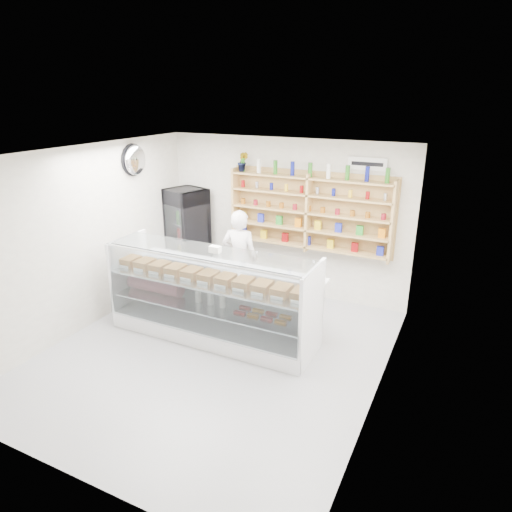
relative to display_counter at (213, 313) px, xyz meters
The scene contains 8 objects.
room 1.16m from the display_counter, 57.88° to the right, with size 5.00×5.00×5.00m.
display_counter is the anchor object (origin of this frame).
shop_worker 1.24m from the display_counter, 97.31° to the left, with size 0.62×0.41×1.70m, color white.
drinks_cooler 2.34m from the display_counter, 133.12° to the left, with size 0.82×0.81×1.82m.
wall_shelving 2.37m from the display_counter, 67.09° to the left, with size 2.84×0.28×1.33m.
potted_plant 2.77m from the display_counter, 103.72° to the left, with size 0.19×0.15×0.34m, color #1E6626.
security_mirror 2.89m from the display_counter, 158.63° to the left, with size 0.15×0.50×0.50m, color silver.
wall_sign 3.35m from the display_counter, 49.83° to the left, with size 0.62×0.03×0.20m, color white.
Camera 1 is at (3.00, -4.81, 3.51)m, focal length 32.00 mm.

